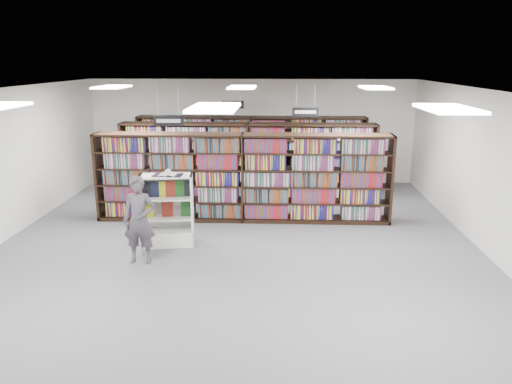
{
  "coord_description": "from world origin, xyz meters",
  "views": [
    {
      "loc": [
        0.84,
        -9.52,
        3.76
      ],
      "look_at": [
        0.38,
        0.5,
        1.1
      ],
      "focal_mm": 35.0,
      "sensor_mm": 36.0,
      "label": 1
    }
  ],
  "objects_px": {
    "shopper": "(139,220)",
    "endcap_display": "(168,221)",
    "open_book": "(167,174)",
    "bookshelf_row_near": "(243,178)"
  },
  "relations": [
    {
      "from": "endcap_display",
      "to": "shopper",
      "type": "xyz_separation_m",
      "value": [
        -0.31,
        -1.0,
        0.34
      ]
    },
    {
      "from": "endcap_display",
      "to": "shopper",
      "type": "height_order",
      "value": "shopper"
    },
    {
      "from": "shopper",
      "to": "endcap_display",
      "type": "bearing_deg",
      "value": 73.38
    },
    {
      "from": "open_book",
      "to": "bookshelf_row_near",
      "type": "bearing_deg",
      "value": 53.41
    },
    {
      "from": "open_book",
      "to": "shopper",
      "type": "bearing_deg",
      "value": -108.98
    },
    {
      "from": "endcap_display",
      "to": "open_book",
      "type": "bearing_deg",
      "value": -59.74
    },
    {
      "from": "bookshelf_row_near",
      "to": "endcap_display",
      "type": "distance_m",
      "value": 2.3
    },
    {
      "from": "bookshelf_row_near",
      "to": "endcap_display",
      "type": "xyz_separation_m",
      "value": [
        -1.45,
        -1.7,
        -0.55
      ]
    },
    {
      "from": "bookshelf_row_near",
      "to": "open_book",
      "type": "bearing_deg",
      "value": -128.55
    },
    {
      "from": "bookshelf_row_near",
      "to": "shopper",
      "type": "xyz_separation_m",
      "value": [
        -1.76,
        -2.7,
        -0.21
      ]
    }
  ]
}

